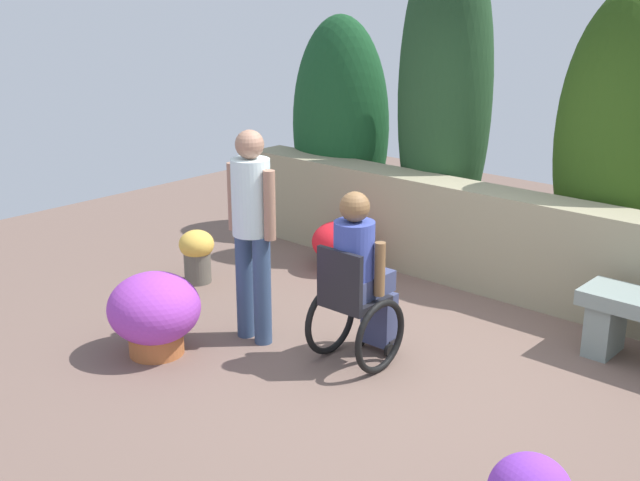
{
  "coord_description": "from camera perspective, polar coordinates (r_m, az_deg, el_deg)",
  "views": [
    {
      "loc": [
        3.18,
        -4.56,
        2.73
      ],
      "look_at": [
        -0.71,
        -0.21,
        0.85
      ],
      "focal_mm": 44.9,
      "sensor_mm": 36.0,
      "label": 1
    }
  ],
  "objects": [
    {
      "name": "person_standing_companion",
      "position": [
        6.17,
        -4.89,
        1.3
      ],
      "size": [
        0.49,
        0.3,
        1.7
      ],
      "rotation": [
        0.0,
        0.0,
        -0.14
      ],
      "color": "#354A6D",
      "rests_on": "ground"
    },
    {
      "name": "flower_pot_small_foreground",
      "position": [
        6.24,
        -11.71,
        -5.05
      ],
      "size": [
        0.71,
        0.71,
        0.65
      ],
      "color": "#B06133",
      "rests_on": "ground"
    },
    {
      "name": "stone_retaining_wall",
      "position": [
        7.39,
        14.25,
        -0.47
      ],
      "size": [
        6.53,
        0.43,
        0.95
      ],
      "primitive_type": "cube",
      "color": "gray",
      "rests_on": "ground"
    },
    {
      "name": "person_in_wheelchair",
      "position": [
        5.9,
        2.75,
        -3.09
      ],
      "size": [
        0.53,
        0.66,
        1.33
      ],
      "rotation": [
        0.0,
        0.0,
        0.14
      ],
      "color": "black",
      "rests_on": "ground"
    },
    {
      "name": "ground_plane",
      "position": [
        6.19,
        6.27,
        -8.43
      ],
      "size": [
        11.81,
        11.81,
        0.0
      ],
      "primitive_type": "plane",
      "color": "brown"
    },
    {
      "name": "flower_pot_purple_near",
      "position": [
        7.92,
        1.35,
        -0.28
      ],
      "size": [
        0.54,
        0.54,
        0.49
      ],
      "color": "#AA4631",
      "rests_on": "ground"
    },
    {
      "name": "flower_pot_red_accent",
      "position": [
        7.67,
        -8.77,
        -0.86
      ],
      "size": [
        0.33,
        0.33,
        0.52
      ],
      "color": "#5C574D",
      "rests_on": "ground"
    },
    {
      "name": "hedge_backdrop",
      "position": [
        7.75,
        15.81,
        7.67
      ],
      "size": [
        6.46,
        1.09,
        3.33
      ],
      "color": "#174623",
      "rests_on": "ground"
    }
  ]
}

